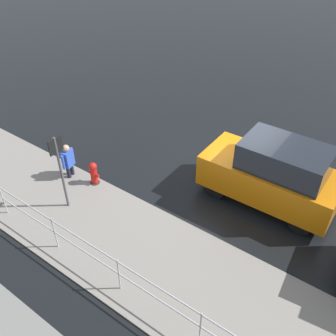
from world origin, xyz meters
The scene contains 7 objects.
ground_plane centered at (0.00, 0.00, 0.00)m, with size 60.00×60.00×0.00m, color black.
kerb_strip centered at (0.00, 4.20, 0.02)m, with size 24.00×3.20×0.04m, color gray.
moving_hatchback centered at (-1.39, 0.38, 1.03)m, with size 3.92×1.74×2.06m.
fire_hydrant centered at (3.40, 2.84, 0.40)m, with size 0.42×0.31×0.80m.
pedestrian centered at (4.29, 3.03, 0.68)m, with size 0.31×0.56×1.22m.
metal_railing centered at (0.13, 5.30, 0.73)m, with size 8.73×0.04×1.05m.
sign_post centered at (3.29, 4.06, 1.58)m, with size 0.07×0.44×2.40m.
Camera 1 is at (-3.87, 8.93, 7.59)m, focal length 40.00 mm.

